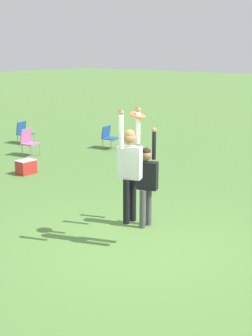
% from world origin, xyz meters
% --- Properties ---
extents(ground_plane, '(120.00, 120.00, 0.00)m').
position_xyz_m(ground_plane, '(0.00, 0.00, 0.00)').
color(ground_plane, '#56843D').
extents(person_jumping, '(0.56, 0.45, 2.06)m').
position_xyz_m(person_jumping, '(-0.10, 0.11, 1.56)').
color(person_jumping, black).
rests_on(person_jumping, ground_plane).
extents(person_defending, '(0.61, 0.50, 2.00)m').
position_xyz_m(person_defending, '(0.87, 0.48, 1.05)').
color(person_defending, '#4C4C51').
rests_on(person_defending, ground_plane).
extents(frisbee, '(0.28, 0.27, 0.10)m').
position_xyz_m(frisbee, '(0.14, 0.13, 2.38)').
color(frisbee, '#E04C23').
extents(camping_chair_0, '(0.56, 0.61, 0.90)m').
position_xyz_m(camping_chair_0, '(3.54, 7.50, 0.52)').
color(camping_chair_0, gray).
rests_on(camping_chair_0, ground_plane).
extents(camping_chair_2, '(0.62, 0.67, 0.83)m').
position_xyz_m(camping_chair_2, '(4.77, 9.32, 0.47)').
color(camping_chair_2, gray).
rests_on(camping_chair_2, ground_plane).
extents(camping_chair_5, '(0.61, 0.65, 0.81)m').
position_xyz_m(camping_chair_5, '(6.15, 6.19, 0.47)').
color(camping_chair_5, gray).
rests_on(camping_chair_5, ground_plane).
extents(cooler_box, '(0.52, 0.38, 0.41)m').
position_xyz_m(cooler_box, '(1.95, 5.66, 0.21)').
color(cooler_box, red).
rests_on(cooler_box, ground_plane).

